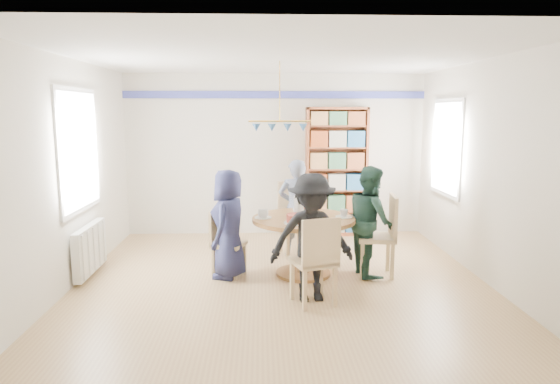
{
  "coord_description": "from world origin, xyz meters",
  "views": [
    {
      "loc": [
        -0.25,
        -5.92,
        2.06
      ],
      "look_at": [
        0.0,
        0.4,
        1.05
      ],
      "focal_mm": 32.0,
      "sensor_mm": 36.0,
      "label": 1
    }
  ],
  "objects_px": {
    "chair_left": "(224,239)",
    "person_near": "(312,238)",
    "chair_right": "(383,232)",
    "person_far": "(296,208)",
    "bookshelf": "(336,173)",
    "dining_table": "(303,232)",
    "chair_far": "(295,214)",
    "chair_near": "(317,257)",
    "radiator": "(90,249)",
    "person_right": "(371,221)",
    "person_left": "(229,224)"
  },
  "relations": [
    {
      "from": "person_near",
      "to": "chair_left",
      "type": "bearing_deg",
      "value": 132.59
    },
    {
      "from": "person_right",
      "to": "bookshelf",
      "type": "distance_m",
      "value": 2.15
    },
    {
      "from": "person_right",
      "to": "bookshelf",
      "type": "bearing_deg",
      "value": -3.87
    },
    {
      "from": "chair_right",
      "to": "chair_far",
      "type": "bearing_deg",
      "value": 134.41
    },
    {
      "from": "bookshelf",
      "to": "dining_table",
      "type": "bearing_deg",
      "value": -109.0
    },
    {
      "from": "radiator",
      "to": "chair_right",
      "type": "distance_m",
      "value": 3.72
    },
    {
      "from": "person_far",
      "to": "bookshelf",
      "type": "height_order",
      "value": "bookshelf"
    },
    {
      "from": "dining_table",
      "to": "chair_far",
      "type": "height_order",
      "value": "chair_far"
    },
    {
      "from": "chair_far",
      "to": "person_left",
      "type": "distance_m",
      "value": 1.39
    },
    {
      "from": "chair_far",
      "to": "person_near",
      "type": "bearing_deg",
      "value": -88.6
    },
    {
      "from": "person_far",
      "to": "chair_left",
      "type": "bearing_deg",
      "value": 43.96
    },
    {
      "from": "person_near",
      "to": "person_right",
      "type": "bearing_deg",
      "value": 40.29
    },
    {
      "from": "person_far",
      "to": "bookshelf",
      "type": "bearing_deg",
      "value": -117.52
    },
    {
      "from": "radiator",
      "to": "chair_near",
      "type": "distance_m",
      "value": 2.98
    },
    {
      "from": "radiator",
      "to": "person_far",
      "type": "distance_m",
      "value": 2.82
    },
    {
      "from": "chair_right",
      "to": "bookshelf",
      "type": "xyz_separation_m",
      "value": [
        -0.28,
        2.17,
        0.49
      ]
    },
    {
      "from": "chair_right",
      "to": "chair_far",
      "type": "xyz_separation_m",
      "value": [
        -1.04,
        1.06,
        0.01
      ]
    },
    {
      "from": "chair_near",
      "to": "person_right",
      "type": "xyz_separation_m",
      "value": [
        0.8,
        1.03,
        0.16
      ]
    },
    {
      "from": "bookshelf",
      "to": "person_near",
      "type": "bearing_deg",
      "value": -103.5
    },
    {
      "from": "dining_table",
      "to": "chair_far",
      "type": "distance_m",
      "value": 1.01
    },
    {
      "from": "chair_far",
      "to": "chair_near",
      "type": "xyz_separation_m",
      "value": [
        0.08,
        -2.04,
        -0.05
      ]
    },
    {
      "from": "dining_table",
      "to": "chair_left",
      "type": "xyz_separation_m",
      "value": [
        -1.01,
        0.05,
        -0.09
      ]
    },
    {
      "from": "person_right",
      "to": "person_far",
      "type": "height_order",
      "value": "person_far"
    },
    {
      "from": "person_near",
      "to": "chair_right",
      "type": "bearing_deg",
      "value": 33.87
    },
    {
      "from": "person_far",
      "to": "person_near",
      "type": "distance_m",
      "value": 1.75
    },
    {
      "from": "person_left",
      "to": "person_near",
      "type": "distance_m",
      "value": 1.26
    },
    {
      "from": "chair_left",
      "to": "chair_near",
      "type": "relative_size",
      "value": 0.87
    },
    {
      "from": "chair_left",
      "to": "chair_right",
      "type": "height_order",
      "value": "chair_right"
    },
    {
      "from": "chair_right",
      "to": "bookshelf",
      "type": "relative_size",
      "value": 0.48
    },
    {
      "from": "person_far",
      "to": "chair_near",
      "type": "bearing_deg",
      "value": 96.42
    },
    {
      "from": "chair_far",
      "to": "person_right",
      "type": "xyz_separation_m",
      "value": [
        0.89,
        -1.01,
        0.12
      ]
    },
    {
      "from": "chair_near",
      "to": "chair_right",
      "type": "bearing_deg",
      "value": 45.76
    },
    {
      "from": "dining_table",
      "to": "person_near",
      "type": "xyz_separation_m",
      "value": [
        0.01,
        -0.87,
        0.15
      ]
    },
    {
      "from": "chair_left",
      "to": "chair_right",
      "type": "bearing_deg",
      "value": -2.96
    },
    {
      "from": "chair_right",
      "to": "person_left",
      "type": "height_order",
      "value": "person_left"
    },
    {
      "from": "dining_table",
      "to": "chair_left",
      "type": "distance_m",
      "value": 1.02
    },
    {
      "from": "dining_table",
      "to": "bookshelf",
      "type": "height_order",
      "value": "bookshelf"
    },
    {
      "from": "chair_left",
      "to": "bookshelf",
      "type": "bearing_deg",
      "value": 49.81
    },
    {
      "from": "radiator",
      "to": "person_right",
      "type": "relative_size",
      "value": 0.71
    },
    {
      "from": "chair_near",
      "to": "person_right",
      "type": "height_order",
      "value": "person_right"
    },
    {
      "from": "chair_left",
      "to": "person_near",
      "type": "xyz_separation_m",
      "value": [
        1.03,
        -0.92,
        0.24
      ]
    },
    {
      "from": "person_left",
      "to": "bookshelf",
      "type": "relative_size",
      "value": 0.64
    },
    {
      "from": "chair_near",
      "to": "bookshelf",
      "type": "height_order",
      "value": "bookshelf"
    },
    {
      "from": "radiator",
      "to": "chair_near",
      "type": "height_order",
      "value": "chair_near"
    },
    {
      "from": "person_left",
      "to": "chair_far",
      "type": "bearing_deg",
      "value": 154.95
    },
    {
      "from": "chair_near",
      "to": "person_left",
      "type": "xyz_separation_m",
      "value": [
        -0.99,
        0.99,
        0.14
      ]
    },
    {
      "from": "chair_left",
      "to": "person_near",
      "type": "bearing_deg",
      "value": -41.89
    },
    {
      "from": "chair_right",
      "to": "person_right",
      "type": "relative_size",
      "value": 0.74
    },
    {
      "from": "chair_far",
      "to": "person_right",
      "type": "distance_m",
      "value": 1.35
    },
    {
      "from": "person_far",
      "to": "bookshelf",
      "type": "relative_size",
      "value": 0.66
    }
  ]
}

